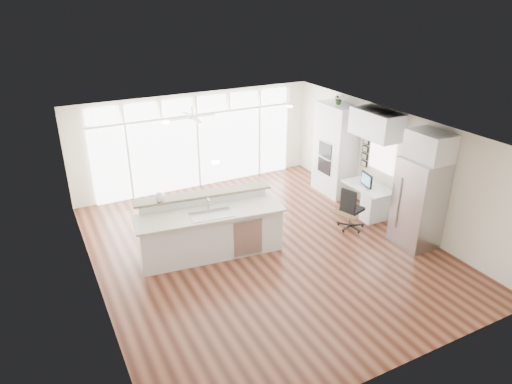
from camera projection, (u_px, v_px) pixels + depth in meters
floor at (263, 248)px, 10.13m from camera, size 7.00×8.00×0.02m
ceiling at (264, 131)px, 9.02m from camera, size 7.00×8.00×0.02m
wall_back at (197, 141)px, 12.81m from camera, size 7.00×0.04×2.70m
wall_front at (400, 298)px, 6.33m from camera, size 7.00×0.04×2.70m
wall_left at (91, 230)px, 8.10m from camera, size 0.04×8.00×2.70m
wall_right at (391, 165)px, 11.04m from camera, size 0.04×8.00×2.70m
glass_wall at (198, 151)px, 12.88m from camera, size 5.80×0.06×2.08m
transom_row at (195, 105)px, 12.34m from camera, size 5.90×0.06×0.40m
desk_window at (382, 154)px, 11.18m from camera, size 0.04×0.85×0.85m
ceiling_fan at (192, 113)px, 11.16m from camera, size 1.16×1.16×0.32m
recessed_lights at (260, 129)px, 9.19m from camera, size 3.40×3.00×0.02m
oven_cabinet at (335, 150)px, 12.40m from camera, size 0.64×1.20×2.50m
desk_nook at (367, 200)px, 11.52m from camera, size 0.72×1.30×0.76m
upper_cabinets at (377, 124)px, 10.73m from camera, size 0.64×1.30×0.64m
refrigerator at (419, 203)px, 9.93m from camera, size 0.76×0.90×2.00m
fridge_cabinet at (430, 146)px, 9.42m from camera, size 0.64×0.90×0.60m
framed_photos at (365, 152)px, 11.74m from camera, size 0.06×0.22×0.80m
kitchen_island at (211, 229)px, 9.65m from camera, size 3.24×1.55×1.24m
rug at (353, 210)px, 11.82m from camera, size 1.12×0.94×0.01m
office_chair at (352, 208)px, 10.75m from camera, size 0.68×0.65×1.05m
fishbowl at (160, 197)px, 9.39m from camera, size 0.23×0.23×0.21m
monitor at (367, 180)px, 11.26m from camera, size 0.14×0.46×0.38m
keyboard at (361, 188)px, 11.26m from camera, size 0.17×0.33×0.02m
potted_plant at (339, 100)px, 11.84m from camera, size 0.27×0.30×0.22m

